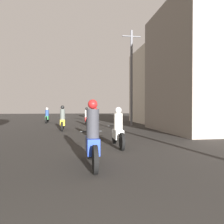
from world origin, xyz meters
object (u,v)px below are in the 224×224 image
motorcycle_green (47,117)px  building_right_far (164,87)px  motorcycle_silver (95,126)px  utility_pole_far (131,76)px  motorcycle_white (118,131)px  motorcycle_yellow (63,120)px  motorcycle_blue (93,140)px  building_right_near (198,70)px  motorcycle_red (87,118)px

motorcycle_green → building_right_far: building_right_far is taller
motorcycle_silver → utility_pole_far: 9.03m
motorcycle_white → motorcycle_yellow: 7.11m
motorcycle_white → utility_pole_far: bearing=76.7°
motorcycle_green → motorcycle_blue: bearing=-80.7°
building_right_near → utility_pole_far: (-2.90, 5.28, 0.28)m
motorcycle_red → utility_pole_far: bearing=-24.0°
motorcycle_white → utility_pole_far: (3.19, 9.87, 3.57)m
motorcycle_red → building_right_far: (8.05, 2.06, 2.98)m
motorcycle_white → motorcycle_green: (-4.21, 14.17, 0.01)m
motorcycle_yellow → building_right_near: building_right_near is taller
motorcycle_blue → motorcycle_white: size_ratio=1.01×
motorcycle_yellow → motorcycle_green: bearing=107.4°
motorcycle_silver → building_right_near: (6.73, 2.08, 3.29)m
motorcycle_white → motorcycle_red: bearing=97.4°
motorcycle_silver → building_right_far: size_ratio=0.26×
motorcycle_yellow → building_right_near: 9.29m
motorcycle_yellow → motorcycle_silver: bearing=-64.2°
motorcycle_green → motorcycle_yellow: bearing=-77.1°
utility_pole_far → motorcycle_green: bearing=149.8°
building_right_far → utility_pole_far: 5.42m
motorcycle_red → motorcycle_green: motorcycle_red is taller
motorcycle_red → utility_pole_far: utility_pole_far is taller
motorcycle_yellow → building_right_far: bearing=36.3°
building_right_near → building_right_far: building_right_near is taller
motorcycle_yellow → motorcycle_blue: bearing=-79.2°
building_right_far → building_right_near: bearing=-99.6°
motorcycle_green → motorcycle_white: bearing=-74.5°
motorcycle_yellow → motorcycle_red: size_ratio=1.00×
building_right_far → utility_pole_far: utility_pole_far is taller
motorcycle_white → building_right_far: building_right_far is taller
motorcycle_blue → motorcycle_yellow: motorcycle_blue is taller
motorcycle_white → building_right_far: (7.52, 13.07, 3.00)m
utility_pole_far → motorcycle_silver: bearing=-117.5°
motorcycle_silver → building_right_near: building_right_near is taller
building_right_far → motorcycle_white: bearing=-119.9°
motorcycle_white → motorcycle_red: (-0.53, 11.01, 0.02)m
motorcycle_blue → motorcycle_silver: 5.08m
motorcycle_blue → motorcycle_red: size_ratio=0.99×
motorcycle_blue → building_right_far: size_ratio=0.29×
motorcycle_white → motorcycle_green: bearing=111.2°
motorcycle_silver → motorcycle_white: bearing=-74.6°
motorcycle_white → motorcycle_yellow: motorcycle_yellow is taller
motorcycle_silver → motorcycle_green: 12.20m
motorcycle_blue → motorcycle_yellow: (-1.18, 9.24, -0.01)m
motorcycle_blue → motorcycle_yellow: 9.32m
motorcycle_blue → motorcycle_green: (-3.03, 16.71, -0.05)m
motorcycle_red → utility_pole_far: 5.27m
utility_pole_far → motorcycle_red: bearing=162.8°
motorcycle_white → building_right_near: bearing=41.6°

